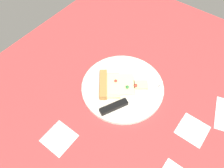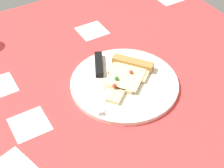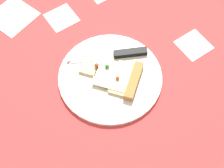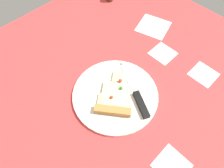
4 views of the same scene
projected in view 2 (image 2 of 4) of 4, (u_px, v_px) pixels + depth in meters
ground_plane at (105, 104)px, 89.95cm from camera, size 116.82×116.82×3.00cm
plate at (124, 83)px, 92.86cm from camera, size 30.00×30.00×1.25cm
pizza_slice at (128, 74)px, 93.64cm from camera, size 18.53×16.82×2.55cm
knife at (100, 75)px, 93.44cm from camera, size 12.63×22.40×2.45cm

